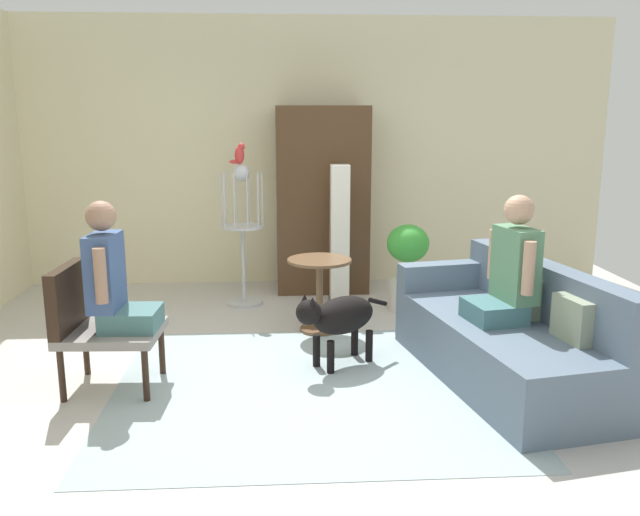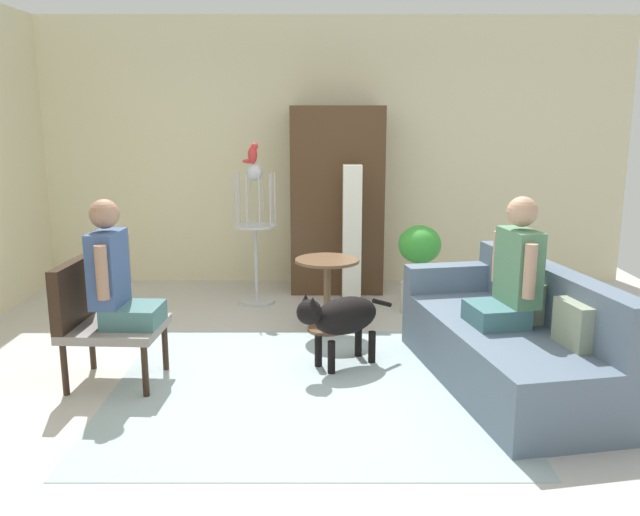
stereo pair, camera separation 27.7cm
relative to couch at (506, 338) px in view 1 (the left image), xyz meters
name	(u,v)px [view 1 (the left image)]	position (x,y,z in m)	size (l,w,h in m)	color
ground_plane	(323,373)	(-1.29, 0.18, -0.30)	(7.28, 7.28, 0.00)	beige
back_wall	(306,153)	(-1.29, 2.96, 1.13)	(6.67, 0.12, 2.87)	beige
area_rug	(309,388)	(-1.41, -0.10, -0.30)	(2.66, 2.40, 0.01)	#9EB2B7
couch	(506,338)	(0.00, 0.00, 0.00)	(1.18, 2.09, 0.83)	slate
armchair	(93,319)	(-2.87, 0.02, 0.19)	(0.67, 0.60, 0.86)	black
person_on_couch	(509,270)	(-0.02, -0.03, 0.50)	(0.47, 0.53, 0.87)	#406F75
person_on_armchair	(113,278)	(-2.71, 0.01, 0.47)	(0.45, 0.51, 0.87)	#457171
round_end_table	(319,285)	(-1.26, 1.13, 0.11)	(0.55, 0.55, 0.64)	brown
dog	(339,317)	(-1.16, 0.31, 0.08)	(0.73, 0.55, 0.59)	black
bird_cage_stand	(243,233)	(-1.95, 2.01, 0.42)	(0.41, 0.41, 1.38)	silver
parrot	(240,154)	(-1.96, 2.01, 1.18)	(0.17, 0.10, 0.20)	red
potted_plant	(407,263)	(-0.39, 1.68, 0.16)	(0.40, 0.40, 0.84)	beige
column_lamp	(340,236)	(-1.01, 1.96, 0.38)	(0.20, 0.20, 1.38)	#4C4742
armoire_cabinet	(322,200)	(-1.14, 2.55, 0.66)	(0.96, 0.56, 1.93)	#4C331E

